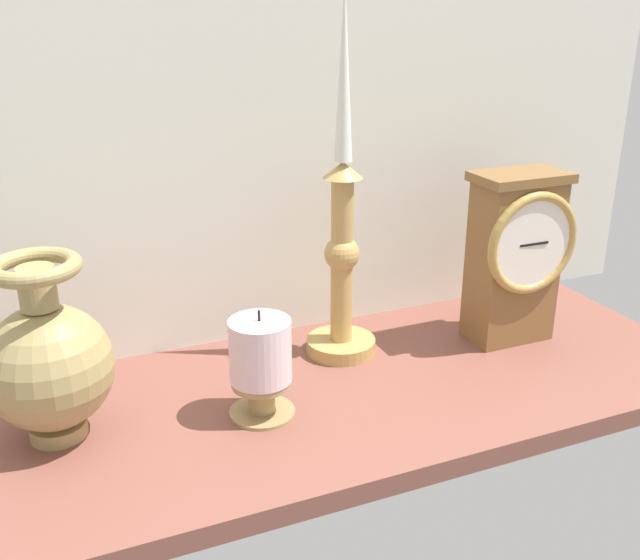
{
  "coord_description": "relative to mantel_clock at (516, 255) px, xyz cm",
  "views": [
    {
      "loc": [
        -28.84,
        -68.93,
        43.04
      ],
      "look_at": [
        0.46,
        0.0,
        14.0
      ],
      "focal_mm": 40.51,
      "sensor_mm": 36.0,
      "label": 1
    }
  ],
  "objects": [
    {
      "name": "mantel_clock",
      "position": [
        0.0,
        0.0,
        0.0
      ],
      "size": [
        13.48,
        7.98,
        22.86
      ],
      "color": "brown",
      "rests_on": "ground_plane"
    },
    {
      "name": "brass_vase_bulbous",
      "position": [
        -58.35,
        -1.03,
        -3.21
      ],
      "size": [
        13.12,
        13.12,
        19.86
      ],
      "color": "#9F8B54",
      "rests_on": "ground_plane"
    },
    {
      "name": "back_wall",
      "position": [
        -29.64,
        15.43,
        20.5
      ],
      "size": [
        120.0,
        2.0,
        65.0
      ],
      "primitive_type": "cube",
      "color": "silver",
      "rests_on": "ground_plane"
    },
    {
      "name": "pillar_candle_front",
      "position": [
        -37.14,
        -5.31,
        -5.6
      ],
      "size": [
        7.34,
        7.34,
        12.55
      ],
      "color": "#A18554",
      "rests_on": "ground_plane"
    },
    {
      "name": "ground_plane",
      "position": [
        -29.64,
        -3.07,
        -13.2
      ],
      "size": [
        100.0,
        36.0,
        2.4
      ],
      "primitive_type": "cube",
      "color": "brown"
    },
    {
      "name": "candlestick_tall_left",
      "position": [
        -22.68,
        5.24,
        2.92
      ],
      "size": [
        9.04,
        9.04,
        46.1
      ],
      "color": "tan",
      "rests_on": "ground_plane"
    }
  ]
}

